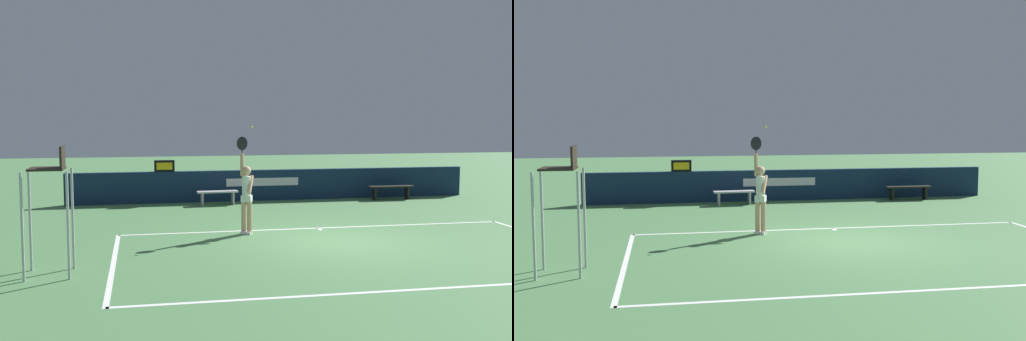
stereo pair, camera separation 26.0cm
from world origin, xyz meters
The scene contains 9 objects.
ground_plane centered at (0.00, 0.00, 0.00)m, with size 60.00×60.00×0.00m, color #4C7F4B.
court_lines centered at (0.00, -1.16, 0.00)m, with size 10.43×5.85×0.00m.
back_wall centered at (0.00, 7.10, 0.53)m, with size 14.17×0.23×1.07m.
speed_display centered at (-3.79, 7.10, 1.26)m, with size 0.68×0.20×0.39m.
tennis_player centered at (-1.99, 1.30, 1.02)m, with size 0.45×0.45×2.46m.
tennis_ball centered at (-1.85, 1.34, 2.68)m, with size 0.06×0.06×0.06m.
umpire_chair centered at (-6.23, -1.86, 1.60)m, with size 0.84×0.84×2.42m.
courtside_bench_near centered at (-2.08, 6.31, 0.35)m, with size 1.38×0.43×0.46m.
courtside_bench_far centered at (4.11, 6.44, 0.37)m, with size 1.62×0.38×0.48m.
Camera 2 is at (-4.33, -13.51, 3.00)m, focal length 42.27 mm.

